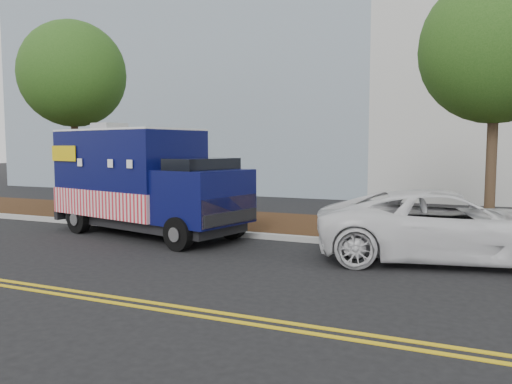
% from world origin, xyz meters
% --- Properties ---
extents(ground, '(120.00, 120.00, 0.00)m').
position_xyz_m(ground, '(0.00, 0.00, 0.00)').
color(ground, black).
rests_on(ground, ground).
extents(curb, '(120.00, 0.18, 0.15)m').
position_xyz_m(curb, '(0.00, 1.40, 0.07)').
color(curb, '#9E9E99').
rests_on(curb, ground).
extents(mulch_strip, '(120.00, 4.00, 0.15)m').
position_xyz_m(mulch_strip, '(0.00, 3.50, 0.07)').
color(mulch_strip, '#33190E').
rests_on(mulch_strip, ground).
extents(centerline_near, '(120.00, 0.10, 0.01)m').
position_xyz_m(centerline_near, '(0.00, -4.45, 0.01)').
color(centerline_near, gold).
rests_on(centerline_near, ground).
extents(centerline_far, '(120.00, 0.10, 0.01)m').
position_xyz_m(centerline_far, '(0.00, -4.70, 0.01)').
color(centerline_far, gold).
rests_on(centerline_far, ground).
extents(tree_a, '(3.93, 3.93, 7.16)m').
position_xyz_m(tree_a, '(-7.47, 3.76, 5.18)').
color(tree_a, '#38281C').
rests_on(tree_a, ground).
extents(tree_c, '(3.76, 3.76, 6.82)m').
position_xyz_m(tree_c, '(6.82, 3.16, 4.93)').
color(tree_c, '#38281C').
rests_on(tree_c, ground).
extents(sign_post, '(0.06, 0.06, 2.40)m').
position_xyz_m(sign_post, '(-2.40, 1.55, 1.20)').
color(sign_post, '#473828').
rests_on(sign_post, ground).
extents(food_truck, '(6.36, 3.53, 3.18)m').
position_xyz_m(food_truck, '(-2.18, 0.70, 1.44)').
color(food_truck, black).
rests_on(food_truck, ground).
extents(white_car, '(5.99, 3.73, 1.55)m').
position_xyz_m(white_car, '(5.92, 0.57, 0.77)').
color(white_car, white).
rests_on(white_car, ground).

